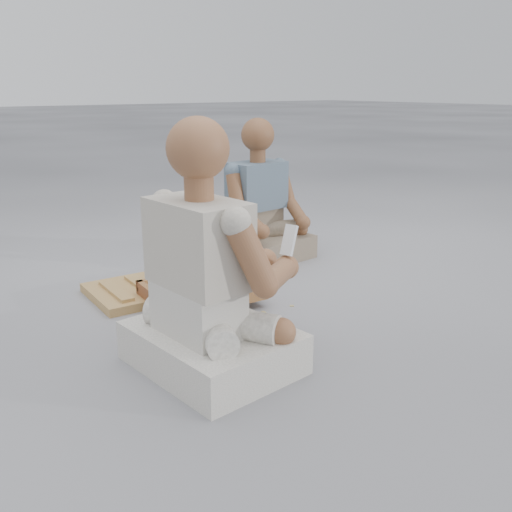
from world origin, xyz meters
TOP-DOWN VIEW (x-y plane):
  - ground at (0.00, 0.00)m, footprint 60.00×60.00m
  - carved_panel at (-0.30, 0.69)m, footprint 0.68×0.48m
  - tool_tray at (-0.21, 0.39)m, footprint 0.55×0.46m
  - chisel_0 at (-0.03, 0.33)m, footprint 0.22×0.06m
  - chisel_1 at (-0.07, 0.34)m, footprint 0.12×0.20m
  - chisel_2 at (-0.26, 0.37)m, footprint 0.20×0.12m
  - chisel_3 at (-0.23, 0.32)m, footprint 0.22×0.06m
  - chisel_4 at (-0.22, 0.33)m, footprint 0.22×0.03m
  - chisel_5 at (-0.16, 0.37)m, footprint 0.13×0.20m
  - chisel_6 at (-0.21, 0.33)m, footprint 0.22×0.05m
  - chisel_7 at (-0.21, 0.40)m, footprint 0.15×0.18m
  - chisel_8 at (-0.24, 0.23)m, footprint 0.07×0.22m
  - wood_chip_0 at (-0.32, 0.70)m, footprint 0.02×0.02m
  - wood_chip_1 at (-0.04, 0.13)m, footprint 0.02×0.02m
  - wood_chip_2 at (-0.21, 0.66)m, footprint 0.02×0.02m
  - wood_chip_3 at (0.13, 0.72)m, footprint 0.02×0.02m
  - wood_chip_4 at (-0.34, 0.31)m, footprint 0.02×0.02m
  - wood_chip_5 at (0.12, 0.11)m, footprint 0.02×0.02m
  - wood_chip_6 at (-0.38, 0.46)m, footprint 0.02×0.02m
  - wood_chip_7 at (-0.39, 0.63)m, footprint 0.02×0.02m
  - wood_chip_8 at (-0.56, 0.76)m, footprint 0.02×0.02m
  - craftsman at (-0.52, -0.17)m, footprint 0.63×0.63m
  - companion at (0.49, 0.83)m, footprint 0.57×0.48m
  - mobile_phone at (-0.18, -0.21)m, footprint 0.07×0.06m

SIDE VIEW (x-z plane):
  - ground at x=0.00m, z-range 0.00..0.00m
  - wood_chip_0 at x=-0.32m, z-range 0.00..0.00m
  - wood_chip_1 at x=-0.04m, z-range 0.00..0.00m
  - wood_chip_2 at x=-0.21m, z-range 0.00..0.00m
  - wood_chip_3 at x=0.13m, z-range 0.00..0.00m
  - wood_chip_4 at x=-0.34m, z-range 0.00..0.00m
  - wood_chip_5 at x=0.12m, z-range 0.00..0.00m
  - wood_chip_6 at x=-0.38m, z-range 0.00..0.00m
  - wood_chip_7 at x=-0.39m, z-range 0.00..0.00m
  - wood_chip_8 at x=-0.56m, z-range 0.00..0.00m
  - carved_panel at x=-0.30m, z-range 0.00..0.04m
  - tool_tray at x=-0.21m, z-range 0.03..0.10m
  - chisel_8 at x=-0.24m, z-range 0.06..0.08m
  - chisel_5 at x=-0.16m, z-range 0.06..0.08m
  - chisel_2 at x=-0.26m, z-range 0.06..0.08m
  - chisel_4 at x=-0.22m, z-range 0.06..0.08m
  - chisel_0 at x=-0.03m, z-range 0.06..0.08m
  - chisel_3 at x=-0.23m, z-range 0.07..0.09m
  - chisel_6 at x=-0.21m, z-range 0.07..0.09m
  - chisel_1 at x=-0.07m, z-range 0.07..0.10m
  - chisel_7 at x=-0.21m, z-range 0.08..0.10m
  - companion at x=0.49m, z-range -0.14..0.70m
  - craftsman at x=-0.52m, z-range -0.15..0.78m
  - mobile_phone at x=-0.18m, z-range 0.39..0.50m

